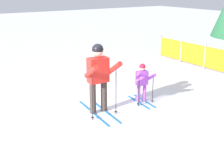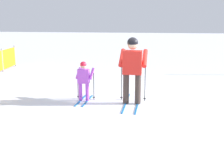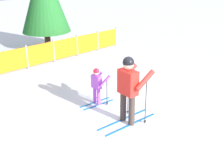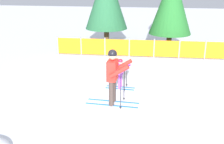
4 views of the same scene
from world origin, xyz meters
name	(u,v)px [view 3 (image 3 of 4)]	position (x,y,z in m)	size (l,w,h in m)	color
ground_plane	(136,126)	(0.00, 0.00, 0.00)	(60.00, 60.00, 0.00)	white
skier_adult	(129,84)	(0.01, 0.28, 1.09)	(1.73, 0.79, 1.82)	#1966B2
skier_child	(97,83)	(0.09, 1.63, 0.66)	(1.08, 0.54, 1.13)	#1966B2
safety_fence	(41,54)	(0.66, 5.90, 0.49)	(8.78, 0.21, 0.98)	gray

